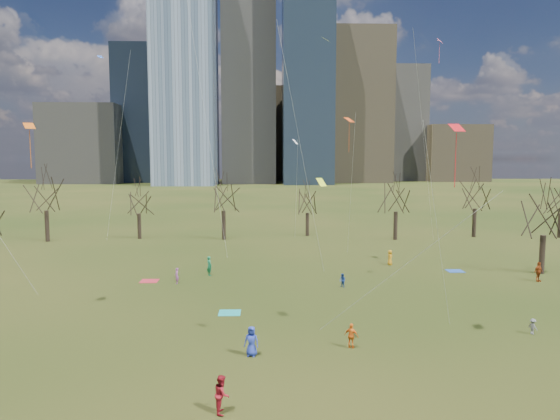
{
  "coord_description": "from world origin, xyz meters",
  "views": [
    {
      "loc": [
        -1.32,
        -29.45,
        11.25
      ],
      "look_at": [
        0.0,
        12.0,
        7.0
      ],
      "focal_mm": 32.0,
      "sensor_mm": 36.0,
      "label": 1
    }
  ],
  "objects_px": {
    "blanket_navy": "(455,271)",
    "person_4": "(351,336)",
    "blanket_crimson": "(149,281)",
    "person_0": "(251,341)",
    "blanket_teal": "(230,313)",
    "person_2": "(222,394)"
  },
  "relations": [
    {
      "from": "blanket_navy",
      "to": "person_4",
      "type": "distance_m",
      "value": 24.51
    },
    {
      "from": "blanket_crimson",
      "to": "person_0",
      "type": "height_order",
      "value": "person_0"
    },
    {
      "from": "blanket_navy",
      "to": "person_4",
      "type": "bearing_deg",
      "value": -124.93
    },
    {
      "from": "blanket_teal",
      "to": "person_2",
      "type": "bearing_deg",
      "value": -87.4
    },
    {
      "from": "person_0",
      "to": "person_4",
      "type": "bearing_deg",
      "value": 23.75
    },
    {
      "from": "blanket_crimson",
      "to": "person_4",
      "type": "height_order",
      "value": "person_4"
    },
    {
      "from": "blanket_teal",
      "to": "blanket_crimson",
      "type": "relative_size",
      "value": 1.0
    },
    {
      "from": "blanket_navy",
      "to": "person_4",
      "type": "height_order",
      "value": "person_4"
    },
    {
      "from": "blanket_navy",
      "to": "person_2",
      "type": "bearing_deg",
      "value": -127.54
    },
    {
      "from": "person_0",
      "to": "person_4",
      "type": "height_order",
      "value": "person_0"
    },
    {
      "from": "person_4",
      "to": "blanket_teal",
      "type": "bearing_deg",
      "value": -10.43
    },
    {
      "from": "blanket_navy",
      "to": "person_2",
      "type": "xyz_separation_m",
      "value": [
        -21.11,
        -27.48,
        0.85
      ]
    },
    {
      "from": "person_0",
      "to": "blanket_navy",
      "type": "bearing_deg",
      "value": 60.68
    },
    {
      "from": "person_0",
      "to": "person_2",
      "type": "distance_m",
      "value": 6.49
    },
    {
      "from": "blanket_crimson",
      "to": "person_4",
      "type": "distance_m",
      "value": 23.15
    },
    {
      "from": "person_2",
      "to": "person_4",
      "type": "bearing_deg",
      "value": -46.13
    },
    {
      "from": "person_0",
      "to": "person_4",
      "type": "relative_size",
      "value": 1.16
    },
    {
      "from": "blanket_crimson",
      "to": "person_2",
      "type": "xyz_separation_m",
      "value": [
        8.74,
        -24.27,
        0.85
      ]
    },
    {
      "from": "blanket_navy",
      "to": "person_2",
      "type": "relative_size",
      "value": 0.93
    },
    {
      "from": "blanket_teal",
      "to": "person_0",
      "type": "xyz_separation_m",
      "value": [
        1.81,
        -8.07,
        0.85
      ]
    },
    {
      "from": "blanket_crimson",
      "to": "blanket_teal",
      "type": "bearing_deg",
      "value": -50.53
    },
    {
      "from": "blanket_navy",
      "to": "blanket_crimson",
      "type": "distance_m",
      "value": 30.03
    }
  ]
}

